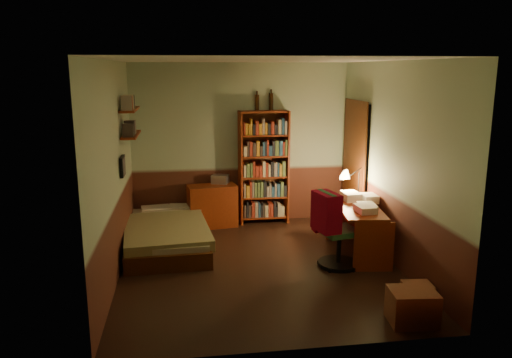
{
  "coord_description": "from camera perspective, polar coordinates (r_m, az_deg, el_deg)",
  "views": [
    {
      "loc": [
        -0.91,
        -6.0,
        2.5
      ],
      "look_at": [
        0.0,
        0.25,
        1.1
      ],
      "focal_mm": 35.0,
      "sensor_mm": 36.0,
      "label": 1
    }
  ],
  "objects": [
    {
      "name": "desk_lamp",
      "position": [
        7.45,
        11.71,
        0.48
      ],
      "size": [
        0.2,
        0.2,
        0.6
      ],
      "primitive_type": "cone",
      "rotation": [
        0.0,
        0.0,
        0.12
      ],
      "color": "black",
      "rests_on": "desk"
    },
    {
      "name": "cardboard_box_b",
      "position": [
        5.85,
        17.95,
        -12.28
      ],
      "size": [
        0.33,
        0.28,
        0.22
      ],
      "primitive_type": "cube",
      "rotation": [
        0.0,
        0.0,
        -0.09
      ],
      "color": "brown",
      "rests_on": "ground"
    },
    {
      "name": "desk",
      "position": [
        7.0,
        11.48,
        -5.75
      ],
      "size": [
        0.68,
        1.33,
        0.68
      ],
      "primitive_type": "cube",
      "rotation": [
        0.0,
        0.0,
        -0.13
      ],
      "color": "maroon",
      "rests_on": "ground"
    },
    {
      "name": "wall_back",
      "position": [
        8.15,
        -1.78,
        4.02
      ],
      "size": [
        3.5,
        0.02,
        2.6
      ],
      "primitive_type": "cube",
      "color": "#99B18F",
      "rests_on": "ground"
    },
    {
      "name": "doorway",
      "position": [
        7.9,
        11.32,
        1.31
      ],
      "size": [
        0.06,
        0.9,
        2.0
      ],
      "primitive_type": "cube",
      "color": "black",
      "rests_on": "ground"
    },
    {
      "name": "wall_shelf_lower",
      "position": [
        7.2,
        -14.09,
        4.93
      ],
      "size": [
        0.2,
        0.9,
        0.03
      ],
      "primitive_type": "cube",
      "color": "maroon",
      "rests_on": "wall_left"
    },
    {
      "name": "bed",
      "position": [
        7.29,
        -10.13,
        -5.25
      ],
      "size": [
        1.17,
        2.07,
        0.6
      ],
      "primitive_type": "cube",
      "rotation": [
        0.0,
        0.0,
        0.04
      ],
      "color": "#828952",
      "rests_on": "ground"
    },
    {
      "name": "door_trim",
      "position": [
        7.89,
        11.08,
        1.3
      ],
      "size": [
        0.02,
        0.98,
        2.08
      ],
      "primitive_type": "cube",
      "color": "#3A1A09",
      "rests_on": "ground"
    },
    {
      "name": "wall_front",
      "position": [
        4.27,
        4.38,
        -3.87
      ],
      "size": [
        3.5,
        0.02,
        2.6
      ],
      "primitive_type": "cube",
      "color": "#99B18F",
      "rests_on": "ground"
    },
    {
      "name": "wall_right",
      "position": [
        6.68,
        15.45,
        1.69
      ],
      "size": [
        0.02,
        4.0,
        2.6
      ],
      "primitive_type": "cube",
      "color": "#99B18F",
      "rests_on": "ground"
    },
    {
      "name": "paper_stack",
      "position": [
        7.13,
        12.79,
        -2.16
      ],
      "size": [
        0.2,
        0.27,
        0.11
      ],
      "primitive_type": "cube",
      "rotation": [
        0.0,
        0.0,
        0.01
      ],
      "color": "silver",
      "rests_on": "desk"
    },
    {
      "name": "mini_stereo",
      "position": [
        8.1,
        -4.11,
        -0.01
      ],
      "size": [
        0.31,
        0.28,
        0.14
      ],
      "primitive_type": "cube",
      "rotation": [
        0.0,
        0.0,
        -0.36
      ],
      "color": "#B2B2B7",
      "rests_on": "dresser"
    },
    {
      "name": "framed_picture",
      "position": [
        6.77,
        -15.01,
        1.42
      ],
      "size": [
        0.04,
        0.32,
        0.26
      ],
      "primitive_type": "cube",
      "color": "black",
      "rests_on": "wall_left"
    },
    {
      "name": "dresser",
      "position": [
        8.07,
        -5.02,
        -3.08
      ],
      "size": [
        0.81,
        0.49,
        0.68
      ],
      "primitive_type": "cube",
      "rotation": [
        0.0,
        0.0,
        0.15
      ],
      "color": "maroon",
      "rests_on": "ground"
    },
    {
      "name": "cardboard_box_a",
      "position": [
        5.38,
        17.44,
        -13.74
      ],
      "size": [
        0.49,
        0.41,
        0.34
      ],
      "primitive_type": "cube",
      "rotation": [
        0.0,
        0.0,
        -0.1
      ],
      "color": "brown",
      "rests_on": "ground"
    },
    {
      "name": "floor",
      "position": [
        6.57,
        0.32,
        -9.97
      ],
      "size": [
        3.5,
        4.0,
        0.02
      ],
      "primitive_type": "cube",
      "color": "black",
      "rests_on": "ground"
    },
    {
      "name": "ceiling",
      "position": [
        6.07,
        0.35,
        13.54
      ],
      "size": [
        3.5,
        4.0,
        0.02
      ],
      "primitive_type": "cube",
      "color": "silver",
      "rests_on": "wall_back"
    },
    {
      "name": "wall_shelf_upper",
      "position": [
        7.16,
        -14.24,
        7.71
      ],
      "size": [
        0.2,
        0.9,
        0.03
      ],
      "primitive_type": "cube",
      "color": "maroon",
      "rests_on": "wall_left"
    },
    {
      "name": "office_chair",
      "position": [
        6.47,
        9.53,
        -5.45
      ],
      "size": [
        0.62,
        0.57,
        1.05
      ],
      "primitive_type": "cube",
      "rotation": [
        0.0,
        0.0,
        0.23
      ],
      "color": "#275931",
      "rests_on": "ground"
    },
    {
      "name": "red_jacket",
      "position": [
        6.42,
        6.92,
        1.59
      ],
      "size": [
        0.33,
        0.46,
        0.49
      ],
      "primitive_type": "cube",
      "rotation": [
        0.0,
        0.0,
        -0.27
      ],
      "color": "maroon",
      "rests_on": "office_chair"
    },
    {
      "name": "wall_left",
      "position": [
        6.18,
        -16.03,
        0.81
      ],
      "size": [
        0.02,
        4.0,
        2.6
      ],
      "primitive_type": "cube",
      "color": "#99B18F",
      "rests_on": "ground"
    },
    {
      "name": "bottle_left",
      "position": [
        8.06,
        0.12,
        8.74
      ],
      "size": [
        0.09,
        0.09,
        0.25
      ],
      "primitive_type": "cylinder",
      "rotation": [
        0.0,
        0.0,
        -0.39
      ],
      "color": "black",
      "rests_on": "bookshelf"
    },
    {
      "name": "bottle_right",
      "position": [
        8.1,
        1.74,
        8.84
      ],
      "size": [
        0.1,
        0.1,
        0.27
      ],
      "primitive_type": "cylinder",
      "rotation": [
        0.0,
        0.0,
        0.43
      ],
      "color": "black",
      "rests_on": "bookshelf"
    },
    {
      "name": "bookshelf",
      "position": [
        8.11,
        0.89,
        1.29
      ],
      "size": [
        0.81,
        0.33,
        1.85
      ],
      "primitive_type": "cube",
      "rotation": [
        0.0,
        0.0,
        0.1
      ],
      "color": "maroon",
      "rests_on": "ground"
    }
  ]
}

